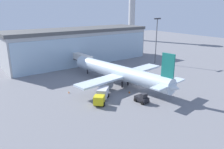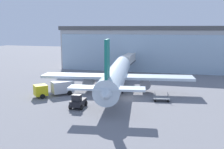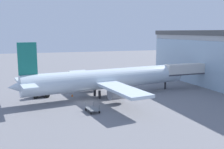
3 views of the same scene
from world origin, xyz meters
name	(u,v)px [view 2 (image 2 of 3)]	position (x,y,z in m)	size (l,w,h in m)	color
ground	(128,98)	(0.00, 0.00, 0.00)	(240.00, 240.00, 0.00)	slate
terminal_building	(155,48)	(0.00, 37.03, 6.62)	(58.08, 18.72, 13.23)	#AFAFAF
jet_bridge	(130,58)	(-5.33, 25.86, 4.26)	(3.02, 13.63, 5.64)	silver
airplane	(117,74)	(-3.34, 4.80, 3.51)	(30.03, 38.00, 11.11)	silver
catering_truck	(56,88)	(-13.51, -2.14, 1.47)	(6.63, 6.80, 2.65)	yellow
baggage_cart	(161,98)	(6.13, -0.38, 0.50)	(3.03, 2.05, 1.50)	slate
pushback_tug	(78,102)	(-6.35, -8.06, 0.97)	(2.32, 3.30, 2.30)	black
safety_cone_nose	(98,97)	(-5.18, -1.93, 0.28)	(0.36, 0.36, 0.55)	orange
safety_cone_wingtip	(57,84)	(-17.97, 6.61, 0.28)	(0.36, 0.36, 0.55)	orange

